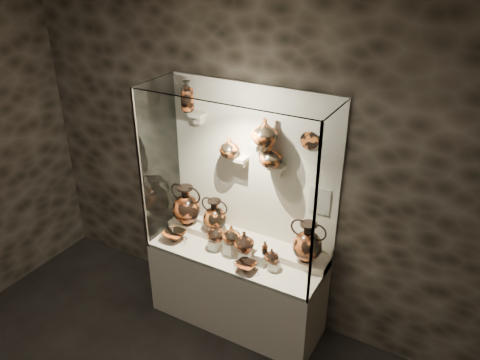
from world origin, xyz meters
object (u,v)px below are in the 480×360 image
Objects in this scene: kylix_right at (246,266)px; ovoid_vase_b at (265,132)px; kylix_left at (174,235)px; amphora_mid at (215,215)px; jug_e at (272,255)px; ovoid_vase_c at (271,156)px; jug_a at (216,233)px; lekythos_tall at (187,94)px; ovoid_vase_a at (229,147)px; amphora_left at (186,205)px; jug_c at (244,241)px; jug_b at (232,234)px; lekythos_small at (265,247)px; amphora_right at (307,242)px.

kylix_right is 1.00× the size of ovoid_vase_b.
kylix_left is 1.20× the size of ovoid_vase_b.
amphora_mid is at bearing 164.61° from ovoid_vase_b.
ovoid_vase_c is (-0.16, 0.25, 0.84)m from jug_e.
ovoid_vase_b reaches higher than jug_a.
ovoid_vase_c is at bearing -6.68° from lekythos_tall.
ovoid_vase_a is at bearing 143.96° from kylix_right.
amphora_left is 1.77× the size of kylix_right.
jug_c is (0.43, -0.18, -0.06)m from amphora_mid.
lekythos_tall is at bearing 157.04° from ovoid_vase_b.
jug_b is 0.56× the size of lekythos_tall.
jug_b is 0.95× the size of ovoid_vase_a.
jug_b is 0.64× the size of kylix_left.
lekythos_tall is at bearing -167.11° from ovoid_vase_a.
jug_c is at bearing -4.38° from amphora_left.
ovoid_vase_b is at bearing 123.40° from jug_e.
ovoid_vase_b is at bearing -177.81° from ovoid_vase_c.
amphora_left reaches higher than lekythos_small.
ovoid_vase_c reaches higher than ovoid_vase_a.
amphora_left reaches higher than jug_b.
jug_e is at bearing -122.92° from amphora_right.
ovoid_vase_a reaches higher than jug_c.
lekythos_tall is (-0.75, 0.26, 1.21)m from jug_c.
lekythos_small is (-0.08, 0.02, 0.05)m from jug_e.
lekythos_tall is at bearing 165.04° from ovoid_vase_c.
kylix_right is at bearing -30.47° from lekythos_tall.
jug_e reaches higher than kylix_left.
ovoid_vase_b reaches higher than kylix_left.
amphora_mid is (0.33, 0.02, -0.04)m from amphora_left.
lekythos_tall is 1.59× the size of ovoid_vase_c.
amphora_mid is at bearing 132.06° from jug_a.
jug_e is (0.29, -0.02, -0.04)m from jug_c.
ovoid_vase_b is (0.83, -0.05, -0.19)m from lekythos_tall.
lekythos_small is at bearing -27.86° from amphora_mid.
kylix_right is at bearing -107.58° from ovoid_vase_c.
amphora_right is (0.98, -0.01, 0.02)m from amphora_mid.
amphora_right reaches higher than amphora_mid.
kylix_left is 1.32m from ovoid_vase_c.
amphora_mid is at bearing 158.81° from jug_c.
jug_a reaches higher than kylix_right.
kylix_right is at bearing -105.55° from ovoid_vase_b.
ovoid_vase_a is (-0.15, 0.24, 0.76)m from jug_b.
jug_c is 1.45m from lekythos_tall.
amphora_mid is at bearing -141.01° from ovoid_vase_a.
jug_c is (0.13, 0.00, -0.03)m from jug_b.
amphora_right is at bearing 8.01° from amphora_left.
ovoid_vase_b is (0.21, 0.21, 0.99)m from jug_b.
amphora_left is 1.25m from ovoid_vase_b.
kylix_right is at bearing -11.93° from jug_a.
lekythos_tall reaches higher than jug_a.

